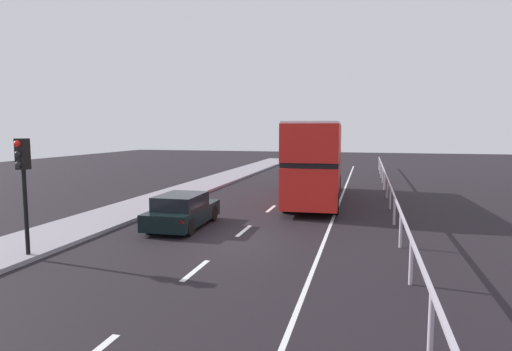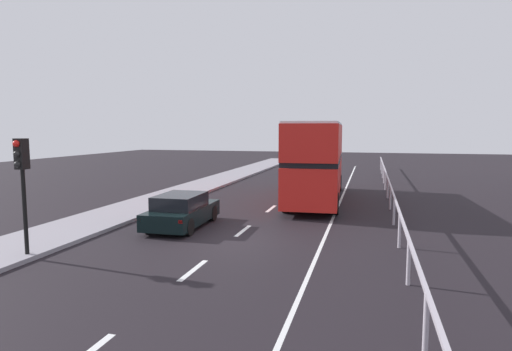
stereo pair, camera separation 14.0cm
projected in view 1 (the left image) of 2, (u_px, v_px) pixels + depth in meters
The scene contains 7 objects.
ground_plane at pixel (234, 240), 15.23m from camera, with size 75.35×120.00×0.10m, color black.
near_sidewalk_kerb at pixel (79, 227), 16.79m from camera, with size 2.90×80.00×0.14m, color gray.
lane_paint_markings at pixel (319, 201), 23.16m from camera, with size 3.25×46.00×0.01m.
bridge_side_railing at pixel (389, 186), 22.40m from camera, with size 0.10×42.00×1.15m.
double_decker_bus_red at pixel (316, 159), 23.16m from camera, with size 2.99×10.76×4.19m.
hatchback_car_near at pixel (182, 211), 16.95m from camera, with size 1.89×4.08×1.33m.
traffic_signal_pole at pixel (23, 168), 12.53m from camera, with size 0.30×0.42×3.44m.
Camera 1 is at (4.47, -14.23, 3.83)m, focal length 30.27 mm.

